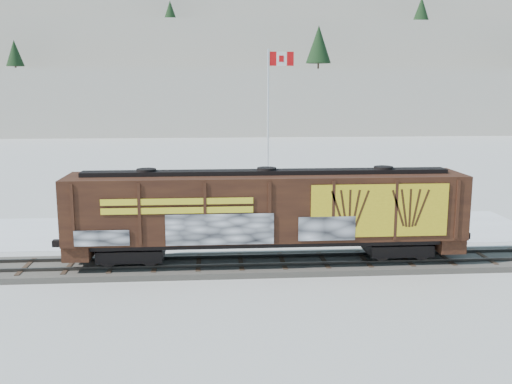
{
  "coord_description": "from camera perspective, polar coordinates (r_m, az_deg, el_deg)",
  "views": [
    {
      "loc": [
        0.79,
        -26.14,
        8.39
      ],
      "look_at": [
        2.95,
        3.0,
        3.13
      ],
      "focal_mm": 40.0,
      "sensor_mm": 36.0,
      "label": 1
    }
  ],
  "objects": [
    {
      "name": "car_white",
      "position": [
        34.17,
        -12.55,
        -3.06
      ],
      "size": [
        4.23,
        2.4,
        1.32
      ],
      "primitive_type": "imported",
      "rotation": [
        0.0,
        0.0,
        1.84
      ],
      "color": "white",
      "rests_on": "parking_strip"
    },
    {
      "name": "hopper_railcar",
      "position": [
        26.83,
        1.07,
        -1.76
      ],
      "size": [
        18.47,
        3.06,
        4.28
      ],
      "color": "black",
      "rests_on": "rail_track"
    },
    {
      "name": "flagpole",
      "position": [
        42.13,
        1.35,
        4.43
      ],
      "size": [
        2.3,
        0.9,
        11.27
      ],
      "color": "silver",
      "rests_on": "ground"
    },
    {
      "name": "parking_strip",
      "position": [
        34.67,
        -5.44,
        -3.81
      ],
      "size": [
        40.0,
        8.0,
        0.03
      ],
      "primitive_type": "cube",
      "color": "white",
      "rests_on": "ground"
    },
    {
      "name": "car_dark",
      "position": [
        34.49,
        13.23,
        -2.97
      ],
      "size": [
        4.83,
        2.85,
        1.31
      ],
      "primitive_type": "imported",
      "rotation": [
        0.0,
        0.0,
        1.81
      ],
      "color": "black",
      "rests_on": "parking_strip"
    },
    {
      "name": "car_silver",
      "position": [
        33.65,
        -13.65,
        -3.12
      ],
      "size": [
        4.79,
        2.73,
        1.54
      ],
      "primitive_type": "imported",
      "rotation": [
        0.0,
        0.0,
        1.78
      ],
      "color": "silver",
      "rests_on": "parking_strip"
    },
    {
      "name": "ground",
      "position": [
        27.46,
        -5.74,
        -7.63
      ],
      "size": [
        500.0,
        500.0,
        0.0
      ],
      "primitive_type": "plane",
      "color": "white",
      "rests_on": "ground"
    },
    {
      "name": "rail_track",
      "position": [
        27.42,
        -5.75,
        -7.34
      ],
      "size": [
        50.0,
        3.4,
        0.43
      ],
      "color": "#59544C",
      "rests_on": "ground"
    },
    {
      "name": "hillside",
      "position": [
        166.04,
        -4.65,
        12.24
      ],
      "size": [
        360.0,
        110.0,
        93.0
      ],
      "color": "white",
      "rests_on": "ground"
    }
  ]
}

